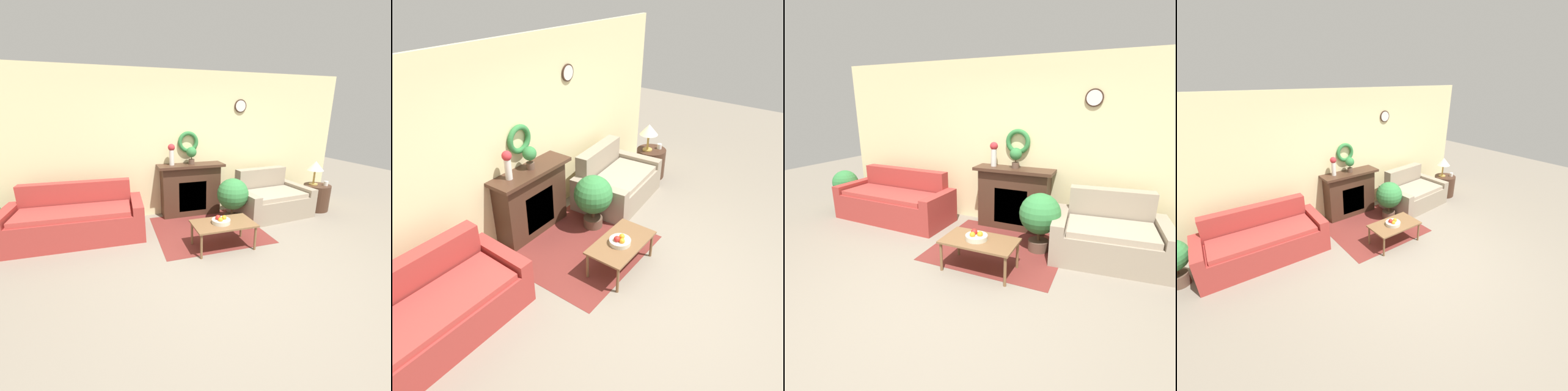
{
  "view_description": "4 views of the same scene",
  "coord_description": "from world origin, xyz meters",
  "views": [
    {
      "loc": [
        -1.38,
        -2.52,
        1.96
      ],
      "look_at": [
        -0.17,
        1.26,
        0.69
      ],
      "focal_mm": 24.0,
      "sensor_mm": 36.0,
      "label": 1
    },
    {
      "loc": [
        -3.24,
        -1.18,
        3.37
      ],
      "look_at": [
        0.08,
        1.25,
        0.91
      ],
      "focal_mm": 35.0,
      "sensor_mm": 36.0,
      "label": 2
    },
    {
      "loc": [
        1.54,
        -2.36,
        1.99
      ],
      "look_at": [
        -0.06,
        1.13,
        0.84
      ],
      "focal_mm": 28.0,
      "sensor_mm": 36.0,
      "label": 3
    },
    {
      "loc": [
        -2.69,
        -2.42,
        2.9
      ],
      "look_at": [
        -0.11,
        1.16,
        0.89
      ],
      "focal_mm": 24.0,
      "sensor_mm": 36.0,
      "label": 4
    }
  ],
  "objects": [
    {
      "name": "ground_plane",
      "position": [
        0.0,
        0.0,
        0.0
      ],
      "size": [
        16.0,
        16.0,
        0.0
      ],
      "primitive_type": "plane",
      "color": "gray"
    },
    {
      "name": "floor_rug",
      "position": [
        0.1,
        1.4,
        0.0
      ],
      "size": [
        1.8,
        1.63,
        0.01
      ],
      "color": "maroon",
      "rests_on": "ground_plane"
    },
    {
      "name": "wall_back",
      "position": [
        0.0,
        2.43,
        1.35
      ],
      "size": [
        6.8,
        0.14,
        2.7
      ],
      "color": "beige",
      "rests_on": "ground_plane"
    },
    {
      "name": "fireplace",
      "position": [
        0.04,
        2.22,
        0.51
      ],
      "size": [
        1.28,
        0.41,
        1.02
      ],
      "color": "#42281C",
      "rests_on": "ground_plane"
    },
    {
      "name": "couch_left",
      "position": [
        -2.0,
        1.74,
        0.31
      ],
      "size": [
        2.09,
        0.93,
        0.87
      ],
      "rotation": [
        0.0,
        0.0,
        -0.03
      ],
      "color": "#9E332D",
      "rests_on": "ground_plane"
    },
    {
      "name": "loveseat_right",
      "position": [
        1.54,
        1.75,
        0.3
      ],
      "size": [
        1.52,
        1.08,
        0.87
      ],
      "rotation": [
        0.0,
        0.0,
        0.09
      ],
      "color": "gray",
      "rests_on": "ground_plane"
    },
    {
      "name": "coffee_table",
      "position": [
        0.1,
        0.75,
        0.36
      ],
      "size": [
        0.92,
        0.53,
        0.4
      ],
      "color": "brown",
      "rests_on": "ground_plane"
    },
    {
      "name": "fruit_bowl",
      "position": [
        0.06,
        0.74,
        0.44
      ],
      "size": [
        0.27,
        0.27,
        0.13
      ],
      "color": "beige",
      "rests_on": "coffee_table"
    },
    {
      "name": "side_table_by_loveseat",
      "position": [
        2.62,
        1.67,
        0.27
      ],
      "size": [
        0.53,
        0.53,
        0.53
      ],
      "color": "#42281C",
      "rests_on": "ground_plane"
    },
    {
      "name": "table_lamp",
      "position": [
        2.55,
        1.72,
        0.91
      ],
      "size": [
        0.33,
        0.33,
        0.49
      ],
      "color": "#B28E42",
      "rests_on": "side_table_by_loveseat"
    },
    {
      "name": "mug",
      "position": [
        2.73,
        1.57,
        0.58
      ],
      "size": [
        0.08,
        0.08,
        0.09
      ],
      "color": "silver",
      "rests_on": "side_table_by_loveseat"
    },
    {
      "name": "vase_on_mantel_left",
      "position": [
        -0.32,
        2.23,
        1.25
      ],
      "size": [
        0.13,
        0.13,
        0.39
      ],
      "color": "silver",
      "rests_on": "fireplace"
    },
    {
      "name": "potted_plant_on_mantel",
      "position": [
        0.06,
        2.21,
        1.22
      ],
      "size": [
        0.19,
        0.19,
        0.32
      ],
      "color": "brown",
      "rests_on": "fireplace"
    },
    {
      "name": "potted_plant_floor_by_loveseat",
      "position": [
        0.64,
        1.57,
        0.52
      ],
      "size": [
        0.57,
        0.57,
        0.84
      ],
      "color": "brown",
      "rests_on": "ground_plane"
    }
  ]
}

